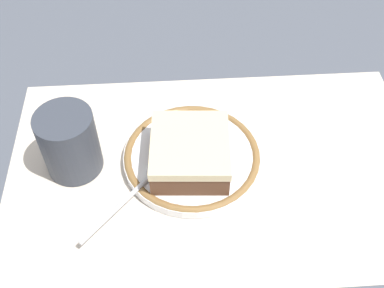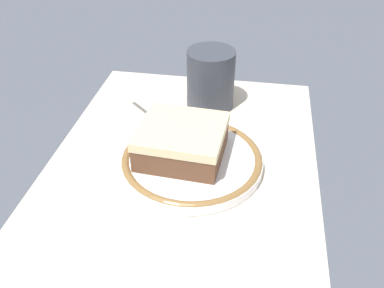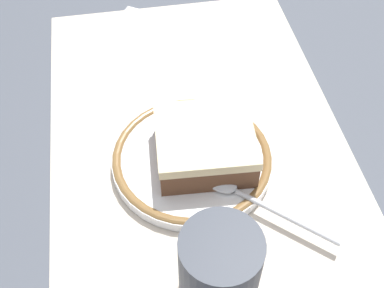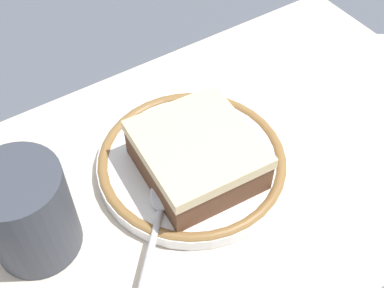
{
  "view_description": "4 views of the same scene",
  "coord_description": "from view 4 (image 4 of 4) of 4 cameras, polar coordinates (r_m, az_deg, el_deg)",
  "views": [
    {
      "loc": [
        0.05,
        0.35,
        0.47
      ],
      "look_at": [
        0.03,
        -0.01,
        0.03
      ],
      "focal_mm": 43.83,
      "sensor_mm": 36.0,
      "label": 1
    },
    {
      "loc": [
        -0.36,
        -0.08,
        0.33
      ],
      "look_at": [
        0.03,
        -0.01,
        0.03
      ],
      "focal_mm": 39.44,
      "sensor_mm": 36.0,
      "label": 2
    },
    {
      "loc": [
        0.35,
        -0.07,
        0.43
      ],
      "look_at": [
        0.03,
        -0.01,
        0.03
      ],
      "focal_mm": 46.23,
      "sensor_mm": 36.0,
      "label": 3
    },
    {
      "loc": [
        0.18,
        0.22,
        0.36
      ],
      "look_at": [
        0.03,
        -0.01,
        0.03
      ],
      "focal_mm": 46.02,
      "sensor_mm": 36.0,
      "label": 4
    }
  ],
  "objects": [
    {
      "name": "cake_slice",
      "position": [
        0.42,
        0.67,
        -1.4
      ],
      "size": [
        0.1,
        0.11,
        0.04
      ],
      "color": "brown",
      "rests_on": "plate"
    },
    {
      "name": "ground_plane",
      "position": [
        0.46,
        4.11,
        -2.16
      ],
      "size": [
        2.4,
        2.4,
        0.0
      ],
      "primitive_type": "plane",
      "color": "#4C515B"
    },
    {
      "name": "placemat",
      "position": [
        0.46,
        4.11,
        -2.1
      ],
      "size": [
        0.52,
        0.33,
        0.0
      ],
      "primitive_type": "cube",
      "color": "beige",
      "rests_on": "ground_plane"
    },
    {
      "name": "plate",
      "position": [
        0.45,
        0.0,
        -2.04
      ],
      "size": [
        0.17,
        0.17,
        0.01
      ],
      "color": "white",
      "rests_on": "placemat"
    },
    {
      "name": "cup",
      "position": [
        0.4,
        -18.32,
        -8.05
      ],
      "size": [
        0.07,
        0.07,
        0.09
      ],
      "color": "#383D47",
      "rests_on": "placemat"
    },
    {
      "name": "spoon",
      "position": [
        0.4,
        -3.84,
        -8.04
      ],
      "size": [
        0.11,
        0.12,
        0.01
      ],
      "color": "silver",
      "rests_on": "plate"
    },
    {
      "name": "napkin",
      "position": [
        0.56,
        16.79,
        7.95
      ],
      "size": [
        0.19,
        0.19,
        0.0
      ],
      "primitive_type": "cube",
      "rotation": [
        0.0,
        0.0,
        0.99
      ],
      "color": "white",
      "rests_on": "placemat"
    }
  ]
}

